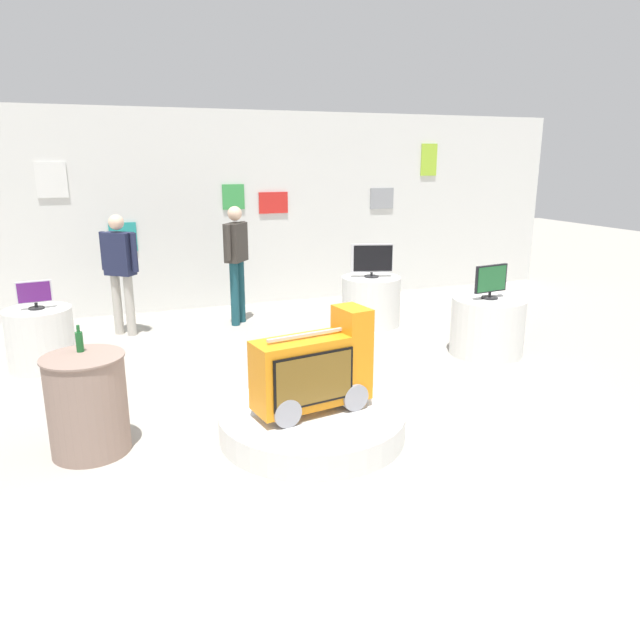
% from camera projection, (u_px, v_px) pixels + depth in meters
% --- Properties ---
extents(ground_plane, '(30.00, 30.00, 0.00)m').
position_uv_depth(ground_plane, '(327.00, 436.00, 5.11)').
color(ground_plane, '#9E998E').
extents(back_wall_display, '(12.41, 0.13, 3.04)m').
position_uv_depth(back_wall_display, '(211.00, 211.00, 9.22)').
color(back_wall_display, silver).
rests_on(back_wall_display, ground).
extents(main_display_pedestal, '(1.60, 1.60, 0.23)m').
position_uv_depth(main_display_pedestal, '(312.00, 423.00, 5.10)').
color(main_display_pedestal, silver).
rests_on(main_display_pedestal, ground).
extents(novelty_firetruck_tv, '(1.06, 0.54, 0.87)m').
position_uv_depth(novelty_firetruck_tv, '(314.00, 372.00, 4.98)').
color(novelty_firetruck_tv, gray).
rests_on(novelty_firetruck_tv, main_display_pedestal).
extents(display_pedestal_left_rear, '(0.73, 0.73, 0.70)m').
position_uv_depth(display_pedestal_left_rear, '(41.00, 339.00, 6.69)').
color(display_pedestal_left_rear, silver).
rests_on(display_pedestal_left_rear, ground).
extents(tv_on_left_rear, '(0.37, 0.17, 0.32)m').
position_uv_depth(tv_on_left_rear, '(35.00, 294.00, 6.55)').
color(tv_on_left_rear, black).
rests_on(tv_on_left_rear, display_pedestal_left_rear).
extents(display_pedestal_center_rear, '(0.87, 0.87, 0.70)m').
position_uv_depth(display_pedestal_center_rear, '(487.00, 326.00, 7.18)').
color(display_pedestal_center_rear, silver).
rests_on(display_pedestal_center_rear, ground).
extents(tv_on_center_rear, '(0.47, 0.20, 0.41)m').
position_uv_depth(tv_on_center_rear, '(491.00, 281.00, 7.03)').
color(tv_on_center_rear, black).
rests_on(tv_on_center_rear, display_pedestal_center_rear).
extents(display_pedestal_right_rear, '(0.83, 0.83, 0.70)m').
position_uv_depth(display_pedestal_right_rear, '(371.00, 301.00, 8.46)').
color(display_pedestal_right_rear, silver).
rests_on(display_pedestal_right_rear, ground).
extents(tv_on_right_rear, '(0.58, 0.21, 0.47)m').
position_uv_depth(tv_on_right_rear, '(372.00, 259.00, 8.30)').
color(tv_on_right_rear, black).
rests_on(tv_on_right_rear, display_pedestal_right_rear).
extents(side_table_round, '(0.64, 0.64, 0.82)m').
position_uv_depth(side_table_round, '(87.00, 404.00, 4.75)').
color(side_table_round, gray).
rests_on(side_table_round, ground).
extents(bottle_on_side_table, '(0.06, 0.06, 0.22)m').
position_uv_depth(bottle_on_side_table, '(79.00, 341.00, 4.73)').
color(bottle_on_side_table, '#195926').
rests_on(bottle_on_side_table, side_table_round).
extents(shopper_browsing_near_truck, '(0.39, 0.46, 1.68)m').
position_uv_depth(shopper_browsing_near_truck, '(236.00, 256.00, 8.35)').
color(shopper_browsing_near_truck, '#194751').
rests_on(shopper_browsing_near_truck, ground).
extents(shopper_browsing_rear, '(0.45, 0.40, 1.62)m').
position_uv_depth(shopper_browsing_rear, '(120.00, 266.00, 7.83)').
color(shopper_browsing_rear, '#B2ADA3').
rests_on(shopper_browsing_rear, ground).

